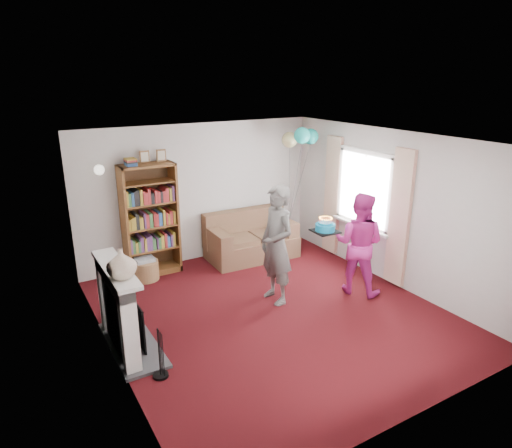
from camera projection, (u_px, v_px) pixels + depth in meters
ground at (273, 313)px, 6.63m from camera, size 5.00×5.00×0.00m
wall_back at (200, 193)px, 8.29m from camera, size 4.50×0.02×2.50m
wall_left at (106, 265)px, 5.15m from camera, size 0.02×5.00×2.50m
wall_right at (392, 208)px, 7.33m from camera, size 0.02×5.00×2.50m
ceiling at (275, 140)px, 5.85m from camera, size 4.50×5.00×0.01m
fireplace at (123, 312)px, 5.62m from camera, size 0.55×1.80×1.12m
window_bay at (363, 203)px, 7.81m from camera, size 0.14×2.02×2.20m
wall_sconce at (99, 170)px, 7.13m from camera, size 0.16×0.23×0.16m
bookcase at (150, 221)px, 7.73m from camera, size 0.91×0.42×2.13m
sofa at (250, 240)px, 8.61m from camera, size 1.64×0.87×0.87m
wicker_basket at (146, 270)px, 7.67m from camera, size 0.44×0.44×0.39m
person_striped at (277, 245)px, 6.74m from camera, size 0.45×0.67×1.81m
person_magenta at (359, 243)px, 7.06m from camera, size 0.94×0.99×1.62m
birthday_cake at (325, 227)px, 6.78m from camera, size 0.36×0.36×0.22m
balloons at (301, 137)px, 8.22m from camera, size 0.62×0.67×1.77m
mantel_vase at (121, 263)px, 5.08m from camera, size 0.35×0.35×0.35m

